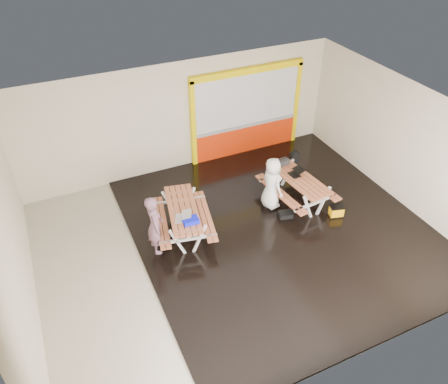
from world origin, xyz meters
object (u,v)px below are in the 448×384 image
picnic_table_left (183,214)px  picnic_table_right (298,183)px  laptop_right (296,173)px  person_left (155,225)px  person_right (272,183)px  dark_case (286,214)px  fluke_bag (336,211)px  laptop_left (183,217)px  toolbox (282,162)px  blue_pouch (191,221)px  backpack (294,158)px

picnic_table_left → picnic_table_right: size_ratio=1.03×
picnic_table_left → laptop_right: bearing=1.5°
person_left → person_right: person_left is taller
laptop_right → dark_case: bearing=-134.7°
person_right → laptop_right: person_right is taller
laptop_right → fluke_bag: bearing=-63.8°
laptop_left → fluke_bag: laptop_left is taller
person_left → laptop_left: bearing=-79.9°
picnic_table_left → person_left: person_left is taller
toolbox → picnic_table_right: bearing=-83.5°
picnic_table_right → blue_pouch: blue_pouch is taller
dark_case → fluke_bag: bearing=-23.9°
person_left → blue_pouch: 0.88m
blue_pouch → backpack: (3.98, 1.55, -0.11)m
laptop_right → picnic_table_right: bearing=-93.4°
picnic_table_right → person_right: 0.88m
person_right → backpack: 1.71m
laptop_left → blue_pouch: 0.25m
backpack → fluke_bag: backpack is taller
blue_pouch → dark_case: bearing=0.1°
blue_pouch → fluke_bag: blue_pouch is taller
person_left → fluke_bag: bearing=-87.5°
picnic_table_left → dark_case: bearing=-12.0°
picnic_table_right → toolbox: toolbox is taller
picnic_table_left → person_right: (2.59, -0.05, 0.25)m
person_left → person_right: size_ratio=1.06×
picnic_table_left → backpack: backpack is taller
dark_case → person_right: bearing=109.2°
person_left → person_right: (3.45, 0.31, 0.01)m
laptop_left → dark_case: laptop_left is taller
dark_case → fluke_bag: (1.29, -0.57, 0.09)m
picnic_table_right → toolbox: size_ratio=5.56×
picnic_table_left → laptop_left: size_ratio=4.54×
laptop_right → toolbox: bearing=99.2°
picnic_table_left → fluke_bag: (4.07, -1.16, -0.43)m
person_right → fluke_bag: 1.97m
blue_pouch → backpack: backpack is taller
laptop_right → fluke_bag: (0.61, -1.25, -0.70)m
person_left → toolbox: bearing=-64.5°
dark_case → backpack: bearing=52.6°
blue_pouch → fluke_bag: size_ratio=0.88×
laptop_left → toolbox: toolbox is taller
toolbox → dark_case: (-0.58, -1.26, -0.83)m
picnic_table_right → dark_case: (-0.66, -0.52, -0.53)m
picnic_table_left → laptop_right: laptop_right is taller
laptop_left → backpack: (4.11, 1.34, -0.11)m
laptop_left → dark_case: bearing=-4.1°
laptop_right → person_left: bearing=-174.1°
person_left → blue_pouch: person_left is taller
person_right → toolbox: size_ratio=3.74×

